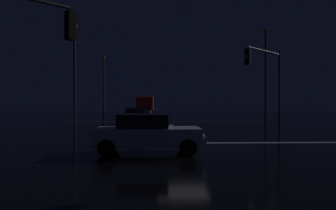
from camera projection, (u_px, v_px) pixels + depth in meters
ground at (183, 144)px, 16.62m from camera, size 120.00×120.00×0.10m
stop_line_north at (175, 131)px, 24.09m from camera, size 0.35×12.73×0.01m
centre_line_ns at (169, 121)px, 35.68m from camera, size 22.00×0.15×0.01m
crosswalk_bar_east at (331, 142)px, 16.89m from camera, size 12.73×0.40×0.01m
sedan_red at (136, 118)px, 26.40m from camera, size 2.02×4.33×1.57m
sedan_orange at (135, 116)px, 31.61m from camera, size 2.02×4.33×1.57m
sedan_blue at (142, 114)px, 37.32m from camera, size 2.02×4.33×1.57m
sedan_silver at (145, 112)px, 43.04m from camera, size 2.02×4.33×1.57m
box_truck at (145, 105)px, 50.99m from camera, size 2.68×8.28×3.08m
sedan_white_crossing at (147, 133)px, 13.37m from camera, size 4.33×2.02×1.57m
traffic_signal_ne at (267, 73)px, 23.24m from camera, size 3.60×3.60×5.93m
streetlamp_right_near at (266, 69)px, 29.95m from camera, size 0.44×0.44×8.80m
streetlamp_left_far at (104, 82)px, 45.34m from camera, size 0.44×0.44×8.46m
streetlamp_left_near at (75, 67)px, 29.35m from camera, size 0.44×0.44×8.94m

